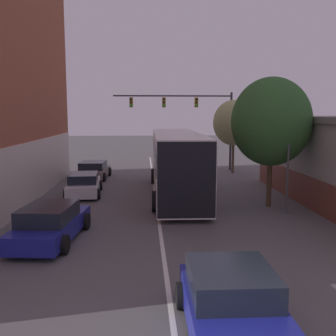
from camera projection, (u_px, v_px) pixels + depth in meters
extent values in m
cube|color=silver|center=(156.00, 202.00, 20.80)|extent=(0.14, 43.14, 0.01)
cube|color=beige|center=(23.00, 176.00, 19.25)|extent=(0.24, 22.60, 3.20)
cube|color=brown|center=(323.00, 199.00, 17.92)|extent=(0.24, 19.07, 1.57)
cube|color=silver|center=(176.00, 162.00, 22.32)|extent=(2.65, 12.45, 3.34)
cube|color=black|center=(176.00, 152.00, 22.23)|extent=(2.69, 12.20, 1.07)
cube|color=beige|center=(176.00, 167.00, 22.35)|extent=(2.68, 12.33, 0.33)
cube|color=black|center=(187.00, 180.00, 16.19)|extent=(2.44, 0.09, 3.21)
cylinder|color=black|center=(153.00, 176.00, 26.26)|extent=(0.31, 1.00, 1.00)
cylinder|color=black|center=(191.00, 176.00, 26.38)|extent=(0.31, 1.00, 1.00)
cylinder|color=black|center=(155.00, 201.00, 18.64)|extent=(0.31, 1.00, 1.00)
cylinder|color=black|center=(208.00, 201.00, 18.76)|extent=(0.31, 1.00, 1.00)
cube|color=navy|center=(233.00, 313.00, 8.18)|extent=(1.92, 3.91, 0.64)
cube|color=black|center=(231.00, 281.00, 8.33)|extent=(1.76, 2.04, 0.57)
cylinder|color=black|center=(181.00, 296.00, 9.35)|extent=(0.22, 0.64, 0.64)
cylinder|color=black|center=(262.00, 294.00, 9.46)|extent=(0.22, 0.64, 0.64)
cube|color=navy|center=(51.00, 227.00, 14.42)|extent=(2.26, 4.77, 0.61)
cube|color=black|center=(48.00, 213.00, 14.11)|extent=(1.88, 2.56, 0.57)
cylinder|color=black|center=(41.00, 221.00, 15.89)|extent=(0.29, 0.68, 0.66)
cylinder|color=black|center=(86.00, 221.00, 15.81)|extent=(0.29, 0.68, 0.66)
cylinder|color=black|center=(10.00, 244.00, 13.06)|extent=(0.29, 0.68, 0.66)
cylinder|color=black|center=(64.00, 245.00, 12.98)|extent=(0.29, 0.68, 0.66)
cube|color=slate|center=(94.00, 172.00, 28.30)|extent=(2.06, 4.38, 0.56)
cube|color=black|center=(93.00, 165.00, 28.01)|extent=(1.80, 2.32, 0.52)
cylinder|color=black|center=(85.00, 172.00, 29.63)|extent=(0.25, 0.62, 0.60)
cylinder|color=black|center=(110.00, 172.00, 29.64)|extent=(0.25, 0.62, 0.60)
cylinder|color=black|center=(77.00, 177.00, 27.00)|extent=(0.25, 0.62, 0.60)
cylinder|color=black|center=(104.00, 177.00, 27.00)|extent=(0.25, 0.62, 0.60)
cube|color=silver|center=(84.00, 187.00, 22.58)|extent=(1.96, 4.31, 0.61)
cube|color=black|center=(83.00, 178.00, 22.30)|extent=(1.69, 2.29, 0.50)
cylinder|color=black|center=(71.00, 186.00, 23.78)|extent=(0.26, 0.59, 0.57)
cylinder|color=black|center=(100.00, 185.00, 24.00)|extent=(0.26, 0.59, 0.57)
cylinder|color=black|center=(66.00, 195.00, 21.22)|extent=(0.26, 0.59, 0.57)
cylinder|color=black|center=(98.00, 194.00, 21.44)|extent=(0.26, 0.59, 0.57)
cylinder|color=#333338|center=(231.00, 132.00, 32.20)|extent=(0.18, 0.18, 6.36)
cylinder|color=#333338|center=(173.00, 96.00, 31.52)|extent=(9.55, 0.12, 0.12)
cube|color=#9E8419|center=(196.00, 102.00, 31.70)|extent=(0.28, 0.24, 0.80)
sphere|color=black|center=(197.00, 99.00, 31.52)|extent=(0.18, 0.18, 0.18)
sphere|color=black|center=(197.00, 102.00, 31.56)|extent=(0.18, 0.18, 0.18)
sphere|color=green|center=(197.00, 105.00, 31.59)|extent=(0.18, 0.18, 0.18)
cube|color=#9E8419|center=(164.00, 102.00, 31.55)|extent=(0.28, 0.24, 0.80)
sphere|color=black|center=(164.00, 99.00, 31.36)|extent=(0.18, 0.18, 0.18)
sphere|color=black|center=(164.00, 102.00, 31.40)|extent=(0.18, 0.18, 0.18)
sphere|color=green|center=(164.00, 105.00, 31.43)|extent=(0.18, 0.18, 0.18)
cube|color=#9E8419|center=(131.00, 102.00, 31.39)|extent=(0.28, 0.24, 0.80)
sphere|color=black|center=(131.00, 99.00, 31.21)|extent=(0.18, 0.18, 0.18)
sphere|color=black|center=(131.00, 102.00, 31.24)|extent=(0.18, 0.18, 0.18)
sphere|color=green|center=(131.00, 105.00, 31.28)|extent=(0.18, 0.18, 0.18)
cone|color=#47474C|center=(286.00, 212.00, 18.29)|extent=(0.26, 0.26, 0.20)
cylinder|color=#47474C|center=(288.00, 171.00, 18.03)|extent=(0.10, 0.10, 3.99)
sphere|color=#EFE5CC|center=(290.00, 126.00, 17.75)|extent=(0.30, 0.30, 0.30)
cylinder|color=#4C3823|center=(269.00, 181.00, 19.60)|extent=(0.24, 0.24, 2.57)
ellipsoid|color=#2D5B28|center=(271.00, 122.00, 19.19)|extent=(3.94, 3.54, 4.33)
cylinder|color=brown|center=(233.00, 157.00, 30.80)|extent=(0.20, 0.20, 2.58)
ellipsoid|color=#99A366|center=(234.00, 123.00, 30.44)|extent=(3.20, 2.88, 3.52)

